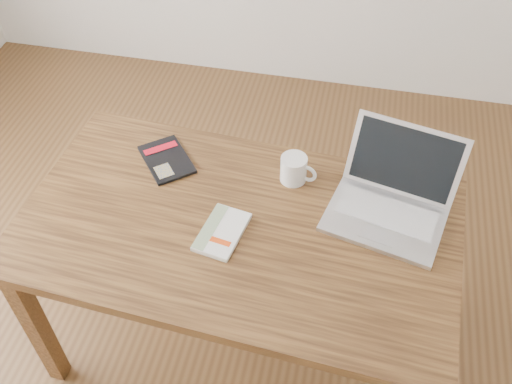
% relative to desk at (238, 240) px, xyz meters
% --- Properties ---
extents(room, '(4.04, 4.04, 2.70)m').
position_rel_desk_xyz_m(room, '(-0.23, -0.08, 0.69)').
color(room, '#53361C').
rests_on(room, ground).
extents(desk, '(1.50, 0.92, 0.75)m').
position_rel_desk_xyz_m(desk, '(0.00, 0.00, 0.00)').
color(desk, '#4F3217').
rests_on(desk, ground).
extents(white_guidebook, '(0.16, 0.23, 0.02)m').
position_rel_desk_xyz_m(white_guidebook, '(-0.04, -0.05, 0.10)').
color(white_guidebook, silver).
rests_on(white_guidebook, desk).
extents(black_guidebook, '(0.26, 0.27, 0.01)m').
position_rel_desk_xyz_m(black_guidebook, '(-0.33, 0.24, 0.10)').
color(black_guidebook, black).
rests_on(black_guidebook, desk).
extents(laptop, '(0.45, 0.44, 0.25)m').
position_rel_desk_xyz_m(laptop, '(0.49, 0.17, 0.14)').
color(laptop, silver).
rests_on(laptop, desk).
extents(coffee_mug, '(0.13, 0.09, 0.10)m').
position_rel_desk_xyz_m(coffee_mug, '(0.15, 0.24, 0.14)').
color(coffee_mug, white).
rests_on(coffee_mug, desk).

